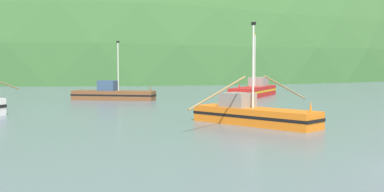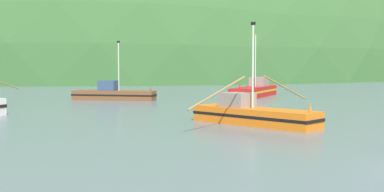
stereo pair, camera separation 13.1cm
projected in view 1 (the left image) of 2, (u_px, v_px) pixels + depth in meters
hill_far_right at (143, 75)px, 162.23m from camera, size 191.19×152.95×108.08m
hill_far_left at (187, 70)px, 272.60m from camera, size 199.33×159.47×53.27m
hill_far_center at (371, 73)px, 198.90m from camera, size 159.84×127.87×67.35m
hill_mid_right at (259, 70)px, 273.43m from camera, size 115.38×92.30×45.36m
fishing_boat_orange at (253, 114)px, 31.93m from camera, size 10.81×8.86×6.68m
fishing_boat_brown at (113, 94)px, 53.21m from camera, size 9.06×5.89×6.42m
fishing_boat_red at (254, 90)px, 58.61m from camera, size 9.29×10.31×7.55m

